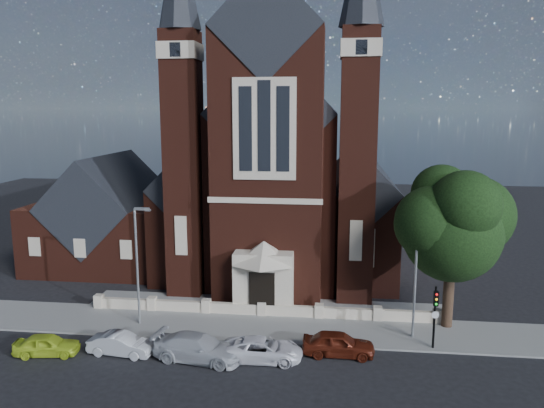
{
  "coord_description": "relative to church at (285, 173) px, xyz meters",
  "views": [
    {
      "loc": [
        4.85,
        -28.48,
        14.4
      ],
      "look_at": [
        0.05,
        12.0,
        7.04
      ],
      "focal_mm": 35.0,
      "sensor_mm": 36.0,
      "label": 1
    }
  ],
  "objects": [
    {
      "name": "car_white_suv",
      "position": [
        0.92,
        -23.0,
        -7.53
      ],
      "size": [
        4.78,
        2.32,
        1.31
      ],
      "primitive_type": "imported",
      "rotation": [
        0.0,
        0.0,
        1.6
      ],
      "color": "white",
      "rests_on": "ground"
    },
    {
      "name": "forecourt_wall",
      "position": [
        0.0,
        -16.44,
        -8.19
      ],
      "size": [
        24.0,
        0.4,
        0.9
      ],
      "primitive_type": "cube",
      "color": "#BDAF96",
      "rests_on": "ground"
    },
    {
      "name": "car_silver_a",
      "position": [
        -7.49,
        -23.28,
        -7.54
      ],
      "size": [
        4.03,
        1.74,
        1.29
      ],
      "primitive_type": "imported",
      "rotation": [
        0.0,
        0.0,
        1.48
      ],
      "color": "#B8BBC0",
      "rests_on": "ground"
    },
    {
      "name": "car_dark_red",
      "position": [
        5.3,
        -21.88,
        -7.46
      ],
      "size": [
        4.28,
        1.76,
        1.45
      ],
      "primitive_type": "imported",
      "rotation": [
        0.0,
        0.0,
        1.56
      ],
      "color": "#541B0E",
      "rests_on": "ground"
    },
    {
      "name": "traffic_signal",
      "position": [
        11.0,
        -20.52,
        -5.6
      ],
      "size": [
        0.28,
        0.42,
        4.0
      ],
      "color": "black",
      "rests_on": "ground"
    },
    {
      "name": "car_lime_van",
      "position": [
        -11.83,
        -23.86,
        -7.55
      ],
      "size": [
        3.95,
        2.08,
        1.28
      ],
      "primitive_type": "imported",
      "rotation": [
        0.0,
        0.0,
        1.73
      ],
      "color": "#B5D22A",
      "rests_on": "ground"
    },
    {
      "name": "ground",
      "position": [
        0.0,
        -7.94,
        -8.19
      ],
      "size": [
        120.0,
        120.0,
        0.0
      ],
      "primitive_type": "plane",
      "color": "black",
      "rests_on": "ground"
    },
    {
      "name": "car_silver_b",
      "position": [
        -2.77,
        -23.45,
        -7.42
      ],
      "size": [
        5.53,
        2.91,
        1.53
      ],
      "primitive_type": "imported",
      "rotation": [
        0.0,
        0.0,
        1.42
      ],
      "color": "#B9BCC2",
      "rests_on": "ground"
    },
    {
      "name": "street_lamp_left",
      "position": [
        -7.91,
        -18.94,
        -3.59
      ],
      "size": [
        1.16,
        0.22,
        8.09
      ],
      "color": "gray",
      "rests_on": "ground"
    },
    {
      "name": "forecourt_paving",
      "position": [
        0.0,
        -14.44,
        -8.19
      ],
      "size": [
        26.0,
        3.0,
        0.14
      ],
      "primitive_type": "cube",
      "color": "gray",
      "rests_on": "ground"
    },
    {
      "name": "street_lamp_right",
      "position": [
        10.09,
        -18.94,
        -3.59
      ],
      "size": [
        1.16,
        0.22,
        8.09
      ],
      "color": "gray",
      "rests_on": "ground"
    },
    {
      "name": "pavement_strip",
      "position": [
        0.0,
        -18.44,
        -8.19
      ],
      "size": [
        60.0,
        5.0,
        0.12
      ],
      "primitive_type": "cube",
      "color": "gray",
      "rests_on": "ground"
    },
    {
      "name": "church",
      "position": [
        0.0,
        0.0,
        0.0
      ],
      "size": [
        20.01,
        34.9,
        29.2
      ],
      "color": "#431B12",
      "rests_on": "ground"
    },
    {
      "name": "parish_hall",
      "position": [
        -16.0,
        -4.94,
        -4.17
      ],
      "size": [
        12.0,
        12.2,
        10.24
      ],
      "color": "#431B12",
      "rests_on": "ground"
    },
    {
      "name": "street_tree",
      "position": [
        12.6,
        -17.23,
        -1.23
      ],
      "size": [
        6.4,
        6.6,
        10.7
      ],
      "color": "black",
      "rests_on": "ground"
    }
  ]
}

